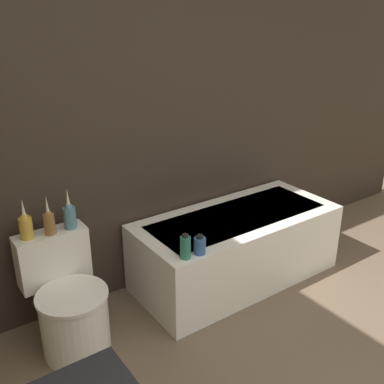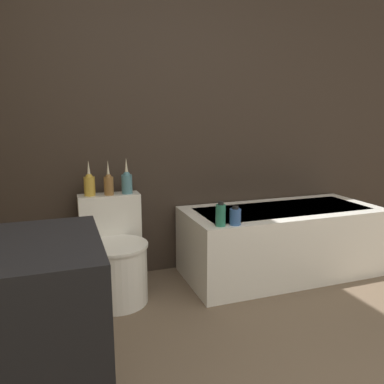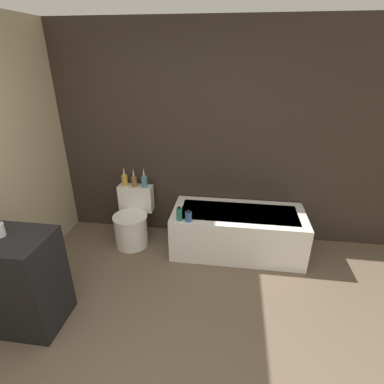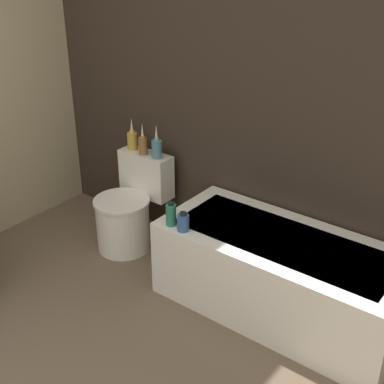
{
  "view_description": "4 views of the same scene",
  "coord_description": "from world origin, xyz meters",
  "px_view_note": "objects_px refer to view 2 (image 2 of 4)",
  "views": [
    {
      "loc": [
        -1.3,
        -0.26,
        1.96
      ],
      "look_at": [
        0.15,
        1.8,
        0.92
      ],
      "focal_mm": 42.0,
      "sensor_mm": 36.0,
      "label": 1
    },
    {
      "loc": [
        -0.93,
        -0.46,
        1.24
      ],
      "look_at": [
        -0.15,
        1.73,
        0.77
      ],
      "focal_mm": 35.0,
      "sensor_mm": 36.0,
      "label": 2
    },
    {
      "loc": [
        0.59,
        -1.14,
        2.22
      ],
      "look_at": [
        0.16,
        1.92,
        0.8
      ],
      "focal_mm": 28.0,
      "sensor_mm": 36.0,
      "label": 3
    },
    {
      "loc": [
        1.95,
        -0.54,
        2.26
      ],
      "look_at": [
        0.21,
        1.73,
        0.82
      ],
      "focal_mm": 50.0,
      "sensor_mm": 36.0,
      "label": 4
    }
  ],
  "objects_px": {
    "toilet": "(115,258)",
    "vase_gold": "(89,184)",
    "bathtub": "(281,240)",
    "shampoo_bottle_short": "(235,216)",
    "vase_silver": "(109,183)",
    "vase_bronze": "(127,182)",
    "shampoo_bottle_tall": "(221,215)"
  },
  "relations": [
    {
      "from": "bathtub",
      "to": "vase_silver",
      "type": "xyz_separation_m",
      "value": [
        -1.32,
        0.2,
        0.51
      ]
    },
    {
      "from": "vase_bronze",
      "to": "shampoo_bottle_short",
      "type": "relative_size",
      "value": 2.02
    },
    {
      "from": "toilet",
      "to": "shampoo_bottle_tall",
      "type": "distance_m",
      "value": 0.79
    },
    {
      "from": "bathtub",
      "to": "vase_silver",
      "type": "bearing_deg",
      "value": 171.58
    },
    {
      "from": "vase_silver",
      "to": "vase_gold",
      "type": "bearing_deg",
      "value": 169.61
    },
    {
      "from": "vase_gold",
      "to": "shampoo_bottle_tall",
      "type": "height_order",
      "value": "vase_gold"
    },
    {
      "from": "toilet",
      "to": "shampoo_bottle_short",
      "type": "relative_size",
      "value": 5.41
    },
    {
      "from": "bathtub",
      "to": "vase_silver",
      "type": "distance_m",
      "value": 1.43
    },
    {
      "from": "vase_bronze",
      "to": "bathtub",
      "type": "bearing_deg",
      "value": -9.7
    },
    {
      "from": "bathtub",
      "to": "toilet",
      "type": "height_order",
      "value": "toilet"
    },
    {
      "from": "bathtub",
      "to": "shampoo_bottle_short",
      "type": "relative_size",
      "value": 12.09
    },
    {
      "from": "bathtub",
      "to": "vase_bronze",
      "type": "distance_m",
      "value": 1.31
    },
    {
      "from": "vase_gold",
      "to": "vase_bronze",
      "type": "distance_m",
      "value": 0.26
    },
    {
      "from": "vase_gold",
      "to": "shampoo_bottle_short",
      "type": "distance_m",
      "value": 1.04
    },
    {
      "from": "vase_silver",
      "to": "shampoo_bottle_short",
      "type": "distance_m",
      "value": 0.92
    },
    {
      "from": "bathtub",
      "to": "vase_silver",
      "type": "relative_size",
      "value": 6.29
    },
    {
      "from": "vase_silver",
      "to": "shampoo_bottle_short",
      "type": "height_order",
      "value": "vase_silver"
    },
    {
      "from": "shampoo_bottle_tall",
      "to": "shampoo_bottle_short",
      "type": "bearing_deg",
      "value": -3.77
    },
    {
      "from": "toilet",
      "to": "vase_bronze",
      "type": "distance_m",
      "value": 0.55
    },
    {
      "from": "shampoo_bottle_tall",
      "to": "vase_bronze",
      "type": "bearing_deg",
      "value": 137.71
    },
    {
      "from": "toilet",
      "to": "vase_gold",
      "type": "xyz_separation_m",
      "value": [
        -0.13,
        0.21,
        0.49
      ]
    },
    {
      "from": "shampoo_bottle_tall",
      "to": "shampoo_bottle_short",
      "type": "relative_size",
      "value": 1.27
    },
    {
      "from": "vase_silver",
      "to": "vase_bronze",
      "type": "bearing_deg",
      "value": 3.42
    },
    {
      "from": "vase_silver",
      "to": "vase_bronze",
      "type": "height_order",
      "value": "vase_bronze"
    },
    {
      "from": "bathtub",
      "to": "vase_bronze",
      "type": "xyz_separation_m",
      "value": [
        -1.19,
        0.2,
        0.51
      ]
    },
    {
      "from": "toilet",
      "to": "shampoo_bottle_tall",
      "type": "relative_size",
      "value": 4.25
    },
    {
      "from": "vase_silver",
      "to": "shampoo_bottle_short",
      "type": "relative_size",
      "value": 1.92
    },
    {
      "from": "vase_gold",
      "to": "vase_silver",
      "type": "xyz_separation_m",
      "value": [
        0.13,
        -0.02,
        -0.0
      ]
    },
    {
      "from": "vase_gold",
      "to": "vase_silver",
      "type": "bearing_deg",
      "value": -10.39
    },
    {
      "from": "vase_gold",
      "to": "shampoo_bottle_short",
      "type": "bearing_deg",
      "value": -29.44
    },
    {
      "from": "toilet",
      "to": "vase_silver",
      "type": "height_order",
      "value": "vase_silver"
    },
    {
      "from": "vase_gold",
      "to": "vase_bronze",
      "type": "xyz_separation_m",
      "value": [
        0.26,
        -0.02,
        0.0
      ]
    }
  ]
}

